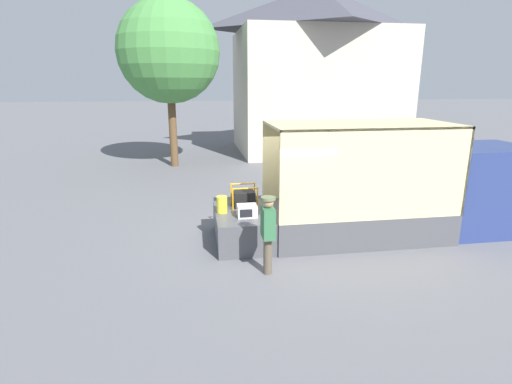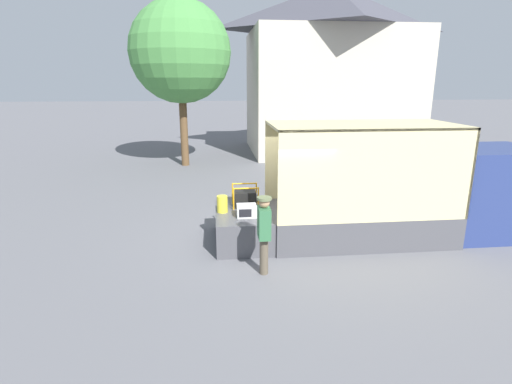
% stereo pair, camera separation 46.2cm
% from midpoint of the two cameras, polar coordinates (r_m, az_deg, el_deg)
% --- Properties ---
extents(ground_plane, '(160.00, 160.00, 0.00)m').
position_cam_midpoint_polar(ground_plane, '(10.25, 0.65, -6.86)').
color(ground_plane, slate).
extents(box_truck, '(6.87, 2.21, 2.92)m').
position_cam_midpoint_polar(box_truck, '(11.32, 21.52, -0.68)').
color(box_truck, navy).
rests_on(box_truck, ground).
extents(tailgate_deck, '(1.36, 2.10, 0.79)m').
position_cam_midpoint_polar(tailgate_deck, '(10.03, -3.20, -4.99)').
color(tailgate_deck, '#4C4C51').
rests_on(tailgate_deck, ground).
extents(microwave, '(0.46, 0.38, 0.28)m').
position_cam_midpoint_polar(microwave, '(9.51, -2.69, -2.71)').
color(microwave, white).
rests_on(microwave, tailgate_deck).
extents(portable_generator, '(0.66, 0.53, 0.56)m').
position_cam_midpoint_polar(portable_generator, '(10.26, -2.90, -0.94)').
color(portable_generator, black).
rests_on(portable_generator, tailgate_deck).
extents(orange_bucket, '(0.26, 0.26, 0.41)m').
position_cam_midpoint_polar(orange_bucket, '(9.82, -6.24, -1.80)').
color(orange_bucket, yellow).
rests_on(orange_bucket, tailgate_deck).
extents(worker_person, '(0.30, 0.44, 1.67)m').
position_cam_midpoint_polar(worker_person, '(8.16, 0.09, -5.11)').
color(worker_person, brown).
rests_on(worker_person, ground).
extents(house_backdrop, '(9.21, 7.22, 8.95)m').
position_cam_midpoint_polar(house_backdrop, '(23.83, 8.02, 16.89)').
color(house_backdrop, beige).
rests_on(house_backdrop, ground).
extents(street_tree, '(4.58, 4.58, 7.51)m').
position_cam_midpoint_polar(street_tree, '(19.32, -13.08, 18.94)').
color(street_tree, brown).
rests_on(street_tree, ground).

